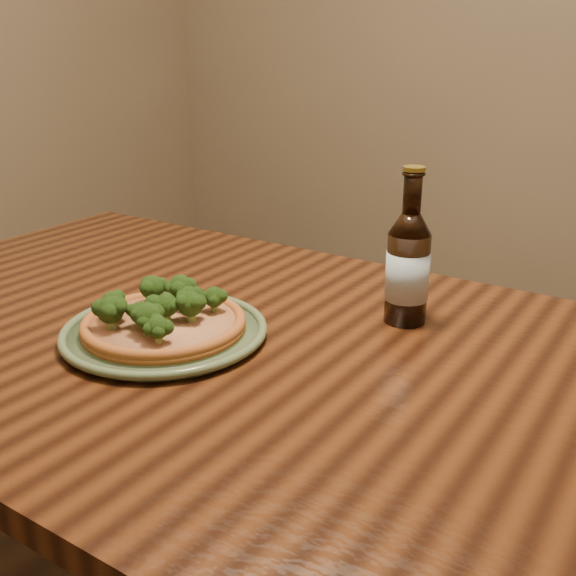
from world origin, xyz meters
The scene contains 4 objects.
table centered at (0.00, 0.10, 0.66)m, with size 1.60×0.90×0.75m.
plate centered at (-0.11, 0.03, 0.76)m, with size 0.32×0.32×0.02m.
pizza centered at (-0.12, 0.03, 0.78)m, with size 0.25×0.25×0.07m.
beer_bottle centered at (0.17, 0.30, 0.84)m, with size 0.07×0.07×0.25m.
Camera 1 is at (0.57, -0.66, 1.19)m, focal length 42.00 mm.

